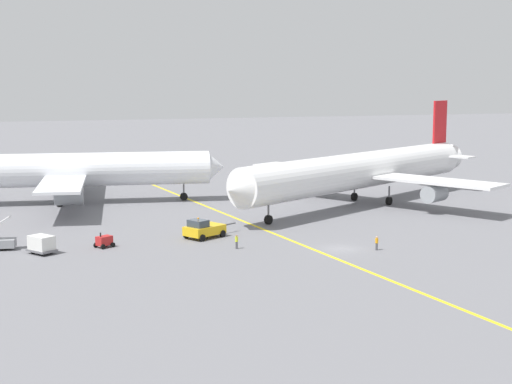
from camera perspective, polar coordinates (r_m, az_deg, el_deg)
The scene contains 9 objects.
ground_plane at distance 94.64m, azimuth 6.22°, elevation -4.15°, with size 600.00×600.00×0.00m, color slate.
taxiway_stripe at distance 102.09m, azimuth 1.64°, elevation -3.18°, with size 0.50×120.00×0.01m, color yellow.
airliner_at_gate_left at distance 130.61m, azimuth -12.95°, elevation 1.56°, with size 47.86×42.99×17.27m.
airliner_being_pushed at distance 126.51m, azimuth 7.64°, elevation 1.54°, with size 54.95×42.47×16.26m.
pushback_tug at distance 100.47m, azimuth -3.85°, elevation -2.71°, with size 7.96×5.49×2.79m.
gse_container_dolly_flat at distance 94.66m, azimuth -15.39°, elevation -3.68°, with size 3.62×3.88×2.15m.
gse_gpu_cart_small at distance 96.52m, azimuth -11.02°, elevation -3.53°, with size 2.62×2.46×1.90m.
ground_crew_wing_walker_right at distance 94.34m, azimuth 8.81°, elevation -3.69°, with size 0.36×0.36×1.70m.
ground_crew_marshaller_foreground at distance 94.03m, azimuth -1.43°, elevation -3.63°, with size 0.36×0.36×1.72m.
Camera 1 is at (-38.28, -84.12, 20.40)m, focal length 54.77 mm.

